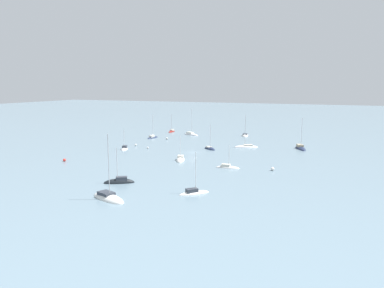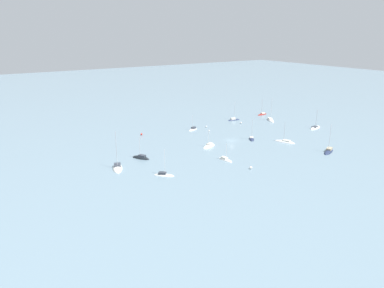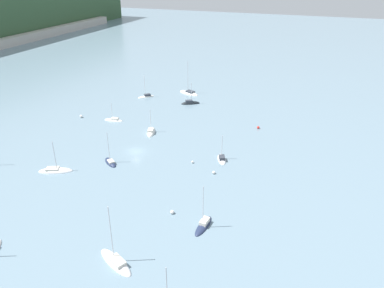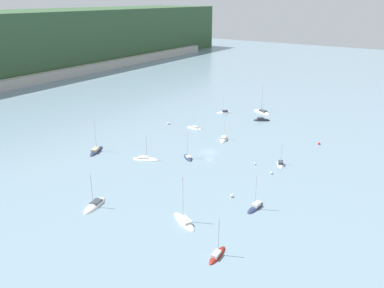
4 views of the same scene
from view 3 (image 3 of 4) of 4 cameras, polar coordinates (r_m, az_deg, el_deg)
name	(u,v)px [view 3 (image 3 of 4)]	position (r m, az deg, el deg)	size (l,w,h in m)	color
ground_plane	(136,152)	(98.75, -8.53, -1.15)	(600.00, 600.00, 0.00)	slate
sailboat_1	(114,120)	(119.45, -11.84, 3.55)	(2.53, 6.20, 6.37)	white
sailboat_3	(146,97)	(139.21, -6.99, 7.18)	(5.78, 5.63, 8.82)	white
sailboat_4	(151,132)	(109.25, -6.27, 1.80)	(7.24, 4.46, 7.92)	white
sailboat_5	(204,225)	(71.70, 1.77, -12.30)	(6.69, 2.36, 9.62)	#232D4C
sailboat_6	(116,262)	(65.68, -11.53, -17.26)	(5.85, 8.54, 11.76)	silver
sailboat_7	(111,163)	(94.39, -12.31, -2.79)	(5.01, 5.65, 8.79)	#232D4C
sailboat_8	(190,103)	(131.29, -0.25, 6.19)	(5.01, 6.61, 8.53)	black
sailboat_9	(222,159)	(93.94, 4.54, -2.33)	(6.10, 4.15, 7.08)	silver
sailboat_11	(189,93)	(141.94, -0.47, 7.73)	(5.89, 9.21, 13.15)	white
sailboat_12	(55,171)	(94.38, -20.08, -3.89)	(5.68, 8.41, 8.57)	silver
mooring_buoy_0	(214,172)	(87.67, 3.35, -4.34)	(0.73, 0.73, 0.73)	white
mooring_buoy_1	(258,127)	(112.78, 10.06, 2.51)	(0.78, 0.78, 0.78)	red
mooring_buoy_2	(81,116)	(124.27, -16.54, 4.08)	(0.90, 0.90, 0.90)	white
mooring_buoy_3	(193,162)	(92.07, 0.08, -2.75)	(0.61, 0.61, 0.61)	white
mooring_buoy_4	(172,212)	(74.70, -3.04, -10.30)	(0.80, 0.80, 0.80)	white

